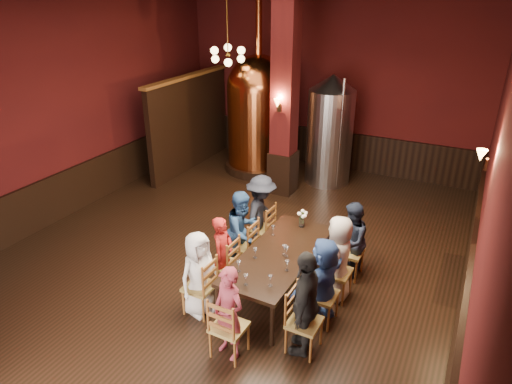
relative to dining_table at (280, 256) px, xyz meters
The scene contains 39 objects.
room 2.20m from the dining_table, 145.33° to the left, with size 10.00×10.02×4.50m.
wainscot_right 2.84m from the dining_table, 18.06° to the left, with size 0.08×9.90×1.00m, color black.
wainscot_back 5.98m from the dining_table, 102.26° to the left, with size 7.90×0.08×1.00m, color black.
wainscot_left 5.30m from the dining_table, behind, with size 0.08×9.90×1.00m, color black.
column 4.29m from the dining_table, 113.10° to the left, with size 0.58×0.58×4.50m, color #4A1010.
partition 6.07m from the dining_table, 137.62° to the left, with size 0.22×3.50×2.40m, color black.
pendant_cluster 5.43m from the dining_table, 129.09° to the left, with size 0.90×0.90×1.70m, color #A57226, non-canonical shape.
sconce_wall 3.47m from the dining_table, 32.51° to the left, with size 0.20×0.20×0.36m, color black, non-canonical shape.
sconce_column 4.02m from the dining_table, 114.91° to the left, with size 0.20×0.20×0.36m, color black, non-canonical shape.
dining_table is the anchor object (origin of this frame).
chair_0 1.33m from the dining_table, 131.45° to the right, with size 0.46×0.46×0.92m, color brown, non-canonical shape.
person_0 1.31m from the dining_table, 131.45° to the right, with size 0.67×0.43×1.36m, color white.
chair_1 0.94m from the dining_table, 159.87° to the right, with size 0.46×0.46×0.92m, color brown, non-canonical shape.
person_1 0.91m from the dining_table, 159.87° to the right, with size 0.48×0.31×1.30m, color #A21D1B.
chair_2 0.94m from the dining_table, 157.69° to the left, with size 0.46×0.46×0.92m, color brown, non-canonical shape.
person_2 0.91m from the dining_table, 157.69° to the left, with size 0.72×0.35×1.48m, color navy.
chair_3 1.33m from the dining_table, 129.27° to the left, with size 0.46×0.46×0.92m, color brown, non-canonical shape.
person_3 1.31m from the dining_table, 129.27° to the left, with size 0.98×0.56×1.51m, color black.
chair_4 1.33m from the dining_table, 50.73° to the right, with size 0.46×0.46×0.92m, color brown, non-canonical shape.
person_4 1.32m from the dining_table, 50.73° to the right, with size 0.91×0.38×1.56m, color black.
chair_5 0.94m from the dining_table, 22.31° to the right, with size 0.46×0.46×0.92m, color brown, non-canonical shape.
person_5 0.91m from the dining_table, 22.31° to the right, with size 1.29×0.41×1.39m, color #315093.
chair_6 0.94m from the dining_table, 20.13° to the left, with size 0.46×0.46×0.92m, color brown, non-canonical shape.
person_6 0.91m from the dining_table, 20.13° to the left, with size 0.70×0.45×1.42m, color #BBB1A5.
chair_7 1.33m from the dining_table, 48.55° to the left, with size 0.46×0.46×0.92m, color brown, non-canonical shape.
person_7 1.31m from the dining_table, 48.55° to the left, with size 0.66×0.33×1.36m, color #1A2134.
chair_8 1.57m from the dining_table, 91.09° to the right, with size 0.46×0.46×0.92m, color brown, non-canonical shape.
person_8 1.55m from the dining_table, 91.09° to the right, with size 0.49×0.32×1.35m, color #943141.
copper_kettle 5.54m from the dining_table, 120.18° to the left, with size 2.02×2.02×4.28m.
steel_vessel 4.85m from the dining_table, 99.66° to the left, with size 1.32×1.32×2.69m.
rose_vase 0.98m from the dining_table, 90.44° to the left, with size 0.18×0.18×0.31m.
wine_glass_0 0.52m from the dining_table, 53.37° to the right, with size 0.07×0.07×0.17m, color white, non-canonical shape.
wine_glass_1 0.17m from the dining_table, 18.26° to the right, with size 0.07×0.07×0.17m, color white, non-canonical shape.
wine_glass_2 1.00m from the dining_table, 94.43° to the right, with size 0.07×0.07×0.17m, color white, non-canonical shape.
wine_glass_3 0.21m from the dining_table, 22.36° to the right, with size 0.07×0.07×0.17m, color white, non-canonical shape.
wine_glass_4 0.58m from the dining_table, 125.77° to the left, with size 0.07×0.07×0.17m, color white, non-canonical shape.
wine_glass_5 0.44m from the dining_table, 131.44° to the right, with size 0.07×0.07×0.17m, color white, non-canonical shape.
wine_glass_6 0.82m from the dining_table, 113.53° to the right, with size 0.07×0.07×0.17m, color white, non-canonical shape.
wine_glass_7 0.89m from the dining_table, 74.31° to the right, with size 0.07×0.07×0.17m, color white, non-canonical shape.
Camera 1 is at (3.71, -6.50, 4.61)m, focal length 32.00 mm.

